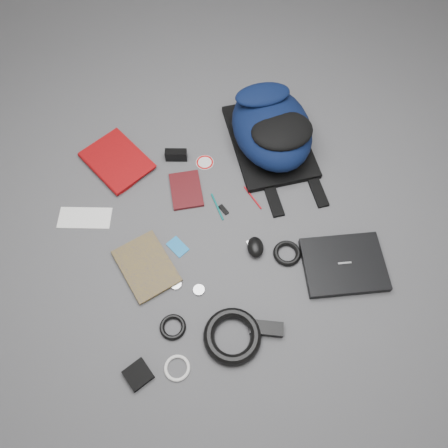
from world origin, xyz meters
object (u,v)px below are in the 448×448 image
object	(u,v)px
dvd_case	(186,190)
power_brick	(266,328)
laptop	(344,265)
compact_camera	(176,155)
textbook_red	(97,175)
mouse	(255,247)
backpack	(272,127)
comic_book	(125,278)
pouch	(138,375)

from	to	relation	value
dvd_case	power_brick	size ratio (longest dim) A/B	1.50
laptop	dvd_case	xyz separation A→B (m)	(-0.48, 0.53, -0.01)
laptop	compact_camera	distance (m)	0.85
laptop	textbook_red	world-z (taller)	same
mouse	backpack	bearing A→B (deg)	76.56
backpack	laptop	size ratio (longest dim) A/B	1.68
laptop	dvd_case	size ratio (longest dim) A/B	1.72
laptop	comic_book	xyz separation A→B (m)	(-0.82, 0.22, -0.01)
backpack	dvd_case	bearing A→B (deg)	-158.75
textbook_red	comic_book	distance (m)	0.50
mouse	power_brick	xyz separation A→B (m)	(-0.08, -0.31, -0.01)
dvd_case	compact_camera	distance (m)	0.18
comic_book	pouch	size ratio (longest dim) A/B	3.05
backpack	textbook_red	world-z (taller)	backpack
laptop	power_brick	bearing A→B (deg)	-146.96
backpack	pouch	xyz separation A→B (m)	(-0.81, -0.80, -0.10)
backpack	dvd_case	xyz separation A→B (m)	(-0.43, -0.12, -0.10)
backpack	comic_book	size ratio (longest dim) A/B	2.06
power_brick	pouch	size ratio (longest dim) A/B	1.45
backpack	pouch	world-z (taller)	backpack
comic_book	power_brick	bearing A→B (deg)	-51.92
compact_camera	pouch	world-z (taller)	compact_camera
laptop	compact_camera	bearing A→B (deg)	136.99
backpack	mouse	bearing A→B (deg)	-112.47
backpack	comic_book	distance (m)	0.89
mouse	pouch	size ratio (longest dim) A/B	1.09
textbook_red	pouch	world-z (taller)	textbook_red
textbook_red	compact_camera	distance (m)	0.36
dvd_case	pouch	xyz separation A→B (m)	(-0.37, -0.67, 0.00)
dvd_case	compact_camera	world-z (taller)	compact_camera
compact_camera	pouch	bearing A→B (deg)	-94.68
backpack	compact_camera	world-z (taller)	backpack
mouse	pouch	xyz separation A→B (m)	(-0.55, -0.32, -0.01)
comic_book	compact_camera	world-z (taller)	compact_camera
compact_camera	comic_book	bearing A→B (deg)	-105.88
pouch	compact_camera	bearing A→B (deg)	65.82
backpack	dvd_case	distance (m)	0.46
textbook_red	compact_camera	world-z (taller)	compact_camera
textbook_red	comic_book	bearing A→B (deg)	-113.08
comic_book	dvd_case	xyz separation A→B (m)	(0.34, 0.31, -0.00)
mouse	pouch	distance (m)	0.64
mouse	dvd_case	bearing A→B (deg)	131.29
backpack	laptop	distance (m)	0.67
textbook_red	mouse	bearing A→B (deg)	-70.23
pouch	textbook_red	bearing A→B (deg)	88.22
comic_book	textbook_red	bearing A→B (deg)	78.07
textbook_red	mouse	distance (m)	0.76
laptop	comic_book	bearing A→B (deg)	178.06
dvd_case	mouse	world-z (taller)	mouse
mouse	power_brick	size ratio (longest dim) A/B	0.75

